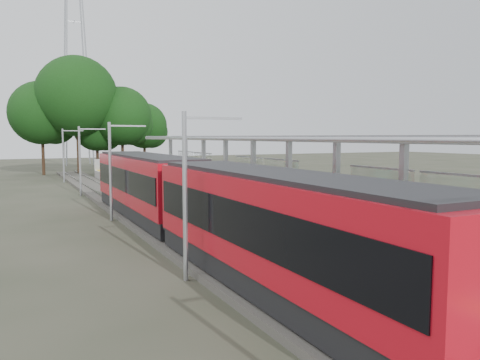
% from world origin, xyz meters
% --- Properties ---
extents(trackbed, '(3.00, 70.00, 0.24)m').
position_xyz_m(trackbed, '(-4.50, 20.00, 0.12)').
color(trackbed, '#59544C').
rests_on(trackbed, ground).
extents(platform, '(6.00, 50.00, 1.00)m').
position_xyz_m(platform, '(0.00, 20.00, 0.50)').
color(platform, gray).
rests_on(platform, ground).
extents(tactile_strip, '(0.60, 50.00, 0.02)m').
position_xyz_m(tactile_strip, '(-2.55, 20.00, 1.01)').
color(tactile_strip, gold).
rests_on(tactile_strip, platform).
extents(end_fence, '(6.00, 0.10, 1.20)m').
position_xyz_m(end_fence, '(0.00, 44.95, 1.60)').
color(end_fence, '#9EA0A5').
rests_on(end_fence, platform).
extents(train, '(2.74, 27.60, 3.62)m').
position_xyz_m(train, '(-4.50, 11.27, 2.05)').
color(train, black).
rests_on(train, ground).
extents(canopy, '(3.27, 38.00, 3.66)m').
position_xyz_m(canopy, '(1.61, 16.19, 4.20)').
color(canopy, '#9EA0A5').
rests_on(canopy, platform).
extents(pylon, '(8.00, 4.00, 38.00)m').
position_xyz_m(pylon, '(-1.00, 73.00, 19.00)').
color(pylon, '#9EA0A5').
rests_on(pylon, ground).
extents(tree_cluster, '(19.83, 12.18, 14.14)m').
position_xyz_m(tree_cluster, '(-2.29, 52.84, 7.86)').
color(tree_cluster, '#382316').
rests_on(tree_cluster, ground).
extents(catenary_masts, '(2.08, 48.16, 5.40)m').
position_xyz_m(catenary_masts, '(-6.22, 19.00, 2.91)').
color(catenary_masts, '#9EA0A5').
rests_on(catenary_masts, ground).
extents(bench_mid, '(0.55, 1.58, 1.06)m').
position_xyz_m(bench_mid, '(2.04, 18.44, 1.56)').
color(bench_mid, '#0D1345').
rests_on(bench_mid, platform).
extents(bench_far, '(0.69, 1.74, 1.16)m').
position_xyz_m(bench_far, '(2.60, 29.06, 1.61)').
color(bench_far, '#0D1345').
rests_on(bench_far, platform).
extents(info_pillar_near, '(0.42, 0.42, 1.87)m').
position_xyz_m(info_pillar_near, '(1.42, 11.58, 1.81)').
color(info_pillar_near, beige).
rests_on(info_pillar_near, platform).
extents(info_pillar_far, '(0.43, 0.43, 1.90)m').
position_xyz_m(info_pillar_far, '(0.89, 26.13, 1.82)').
color(info_pillar_far, beige).
rests_on(info_pillar_far, platform).
extents(litter_bin, '(0.60, 0.60, 0.96)m').
position_xyz_m(litter_bin, '(1.50, 9.44, 1.48)').
color(litter_bin, '#9EA0A5').
rests_on(litter_bin, platform).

